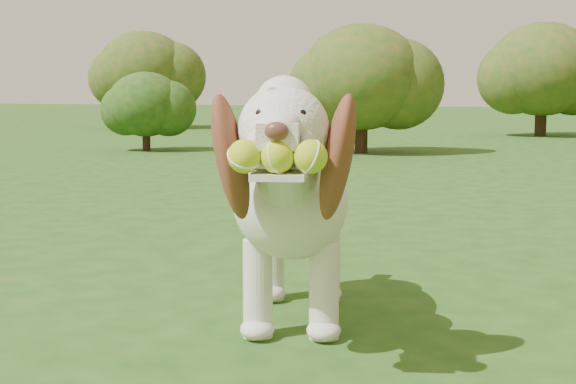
% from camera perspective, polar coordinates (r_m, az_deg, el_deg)
% --- Properties ---
extents(ground, '(80.00, 80.00, 0.00)m').
position_cam_1_polar(ground, '(3.16, 11.07, -8.43)').
color(ground, '#1C4714').
rests_on(ground, ground).
extents(dog, '(0.70, 1.36, 0.89)m').
position_cam_1_polar(dog, '(2.84, 0.40, -0.29)').
color(dog, silver).
rests_on(dog, ground).
extents(shrub_a, '(1.07, 1.07, 1.11)m').
position_cam_1_polar(shrub_a, '(11.50, -10.09, 6.16)').
color(shrub_a, '#382314').
rests_on(shrub_a, ground).
extents(shrub_b, '(1.68, 1.68, 1.74)m').
position_cam_1_polar(shrub_b, '(10.93, 5.28, 8.12)').
color(shrub_b, '#382314').
rests_on(shrub_b, ground).
extents(shrub_g, '(2.10, 2.10, 2.17)m').
position_cam_1_polar(shrub_g, '(18.50, -10.22, 8.46)').
color(shrub_g, '#382314').
rests_on(shrub_g, ground).
extents(shrub_i, '(2.03, 2.03, 2.10)m').
position_cam_1_polar(shrub_i, '(15.67, 17.66, 8.31)').
color(shrub_i, '#382314').
rests_on(shrub_i, ground).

